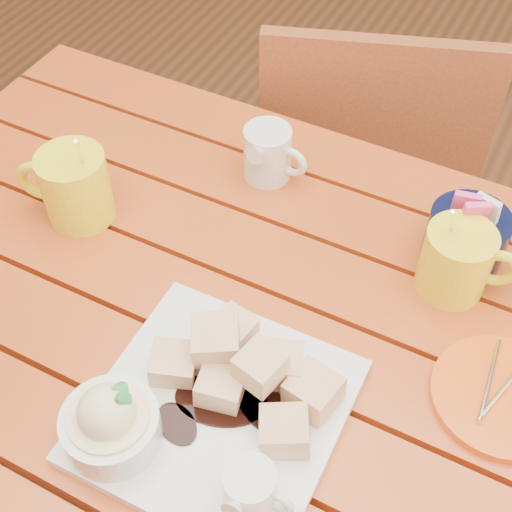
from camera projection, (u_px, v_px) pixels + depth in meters
The scene contains 8 objects.
table at pixel (250, 369), 0.98m from camera, with size 1.20×0.79×0.75m.
dessert_plate at pixel (195, 409), 0.78m from camera, with size 0.28×0.28×0.11m.
coffee_mug_left at pixel (74, 186), 0.98m from camera, with size 0.13×0.09×0.16m.
coffee_mug_right at pixel (458, 261), 0.90m from camera, with size 0.12×0.09×0.15m.
cream_pitcher at pixel (268, 153), 1.04m from camera, with size 0.10×0.09×0.09m.
sugar_caddy at pixel (466, 237), 0.94m from camera, with size 0.11×0.11×0.12m.
orange_saucer at pixel (502, 397), 0.82m from camera, with size 0.16×0.16×0.02m.
chair_far at pixel (363, 173), 1.48m from camera, with size 0.52×0.52×0.86m.
Camera 1 is at (0.25, -0.46, 1.48)m, focal length 50.00 mm.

